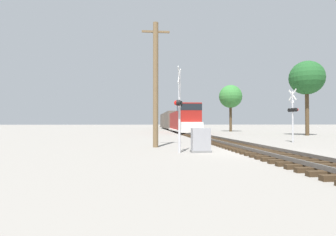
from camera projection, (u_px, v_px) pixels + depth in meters
ground_plane at (257, 152)px, 14.05m from camera, size 400.00×400.00×0.00m
rail_track_bed at (257, 150)px, 14.05m from camera, size 2.60×160.00×0.31m
freight_train at (173, 121)px, 55.36m from camera, size 2.86×45.20×4.21m
crossing_signal_near at (179, 105)px, 13.75m from camera, size 0.55×1.01×4.50m
crossing_signal_far at (293, 111)px, 20.88m from camera, size 0.43×1.01×4.27m
relay_cabinet at (201, 140)px, 13.98m from camera, size 1.06×0.71×1.30m
utility_pole at (156, 83)px, 16.89m from camera, size 1.80×0.34×8.08m
tree_far_right at (307, 78)px, 32.38m from camera, size 4.16×4.16×9.23m
tree_mid_background at (231, 97)px, 47.05m from camera, size 4.11×4.11×8.36m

